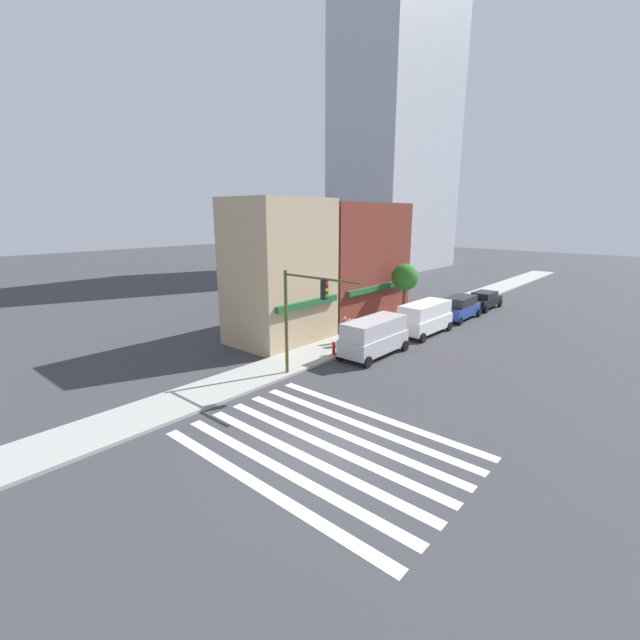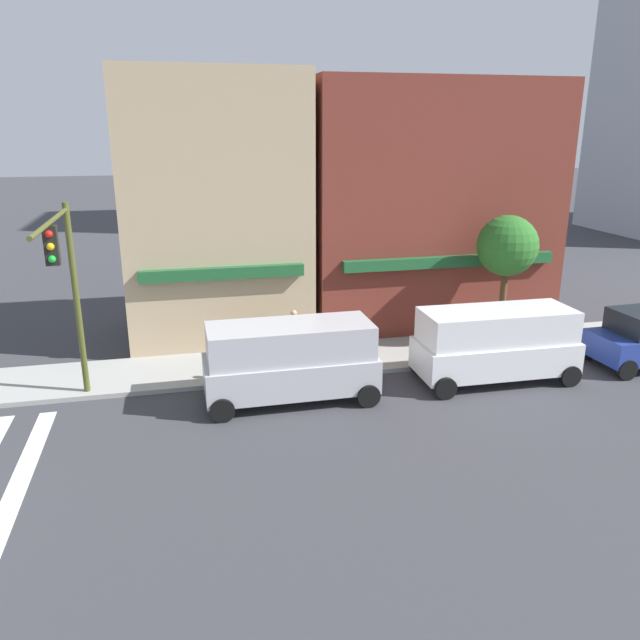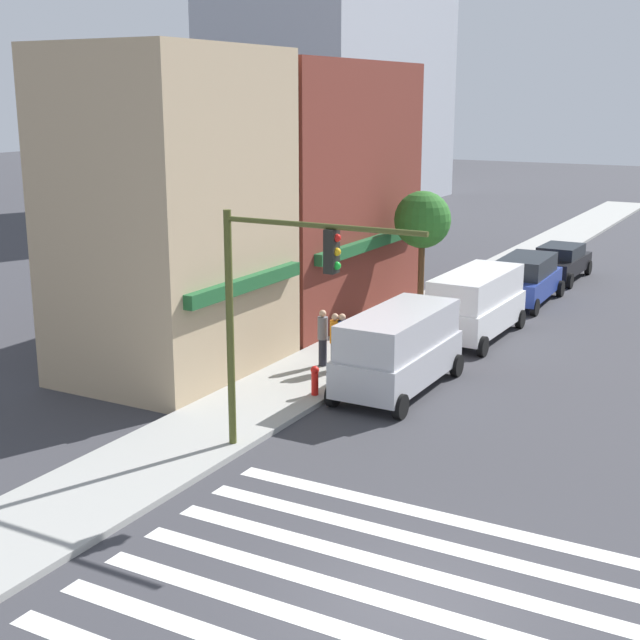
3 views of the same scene
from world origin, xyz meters
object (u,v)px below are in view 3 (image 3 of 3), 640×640
Objects in this scene: van_silver at (399,348)px; pedestrian_grey_coat at (323,337)px; traffic_signal at (273,292)px; pedestrian_orange_vest at (335,341)px; pedestrian_blue_shirt at (342,341)px; sedan_black at (560,261)px; van_white at (476,302)px; street_tree at (423,221)px; fire_hydrant at (315,379)px; suv_blue at (526,278)px.

van_silver is 2.92m from pedestrian_grey_coat.
traffic_signal reaches higher than pedestrian_orange_vest.
pedestrian_blue_shirt is at bearing 76.02° from van_silver.
van_silver is 1.13× the size of sedan_black.
street_tree is (1.73, 2.80, 2.45)m from van_white.
pedestrian_orange_vest is 2.44m from fire_hydrant.
pedestrian_orange_vest is 0.22m from pedestrian_blue_shirt.
pedestrian_blue_shirt is at bearing 174.58° from sedan_black.
pedestrian_orange_vest is at bearing 79.01° from van_silver.
traffic_signal reaches higher than fire_hydrant.
street_tree is at bearing 41.68° from pedestrian_grey_coat.
fire_hydrant is at bearing 52.05° from pedestrian_orange_vest.
van_white reaches higher than fire_hydrant.
suv_blue is 2.69× the size of pedestrian_orange_vest.
suv_blue is 2.69× the size of pedestrian_grey_coat.
suv_blue is 1.07× the size of sedan_black.
fire_hydrant is 0.18× the size of street_tree.
pedestrian_blue_shirt is (-12.16, 2.10, 0.04)m from suv_blue.
pedestrian_orange_vest is (-6.13, 2.30, -0.21)m from van_white.
fire_hydrant is at bearing -173.83° from street_tree.
pedestrian_blue_shirt is 2.10× the size of fire_hydrant.
sedan_black is 2.51× the size of pedestrian_grey_coat.
street_tree is at bearing 18.61° from van_silver.
van_silver is at bearing 178.30° from suv_blue.
pedestrian_orange_vest is at bearing 173.97° from sedan_black.
pedestrian_orange_vest is at bearing -176.38° from street_tree.
pedestrian_blue_shirt is at bearing 161.79° from van_white.
pedestrian_orange_vest is (0.45, 2.30, -0.21)m from van_silver.
pedestrian_orange_vest is at bearing 167.63° from suv_blue.
traffic_signal is 7.23m from pedestrian_orange_vest.
traffic_signal is 7.56m from pedestrian_grey_coat.
pedestrian_orange_vest reaches higher than sedan_black.
van_silver is 2.83× the size of pedestrian_blue_shirt.
suv_blue is 2.69× the size of pedestrian_blue_shirt.
street_tree reaches higher than van_white.
suv_blue is at bearing -153.18° from pedestrian_orange_vest.
pedestrian_blue_shirt is (-0.13, -0.74, 0.00)m from pedestrian_grey_coat.
pedestrian_blue_shirt is 8.25m from street_tree.
sedan_black is at bearing 0.95° from van_white.
van_white is 5.98× the size of fire_hydrant.
van_white is 6.11m from suv_blue.
pedestrian_grey_coat and pedestrian_blue_shirt have the same top height.
van_silver is 2.62m from fire_hydrant.
sedan_black is 0.95× the size of street_tree.
traffic_signal is 5.40m from fire_hydrant.
fire_hydrant is (-14.56, 1.70, -0.42)m from suv_blue.
pedestrian_orange_vest is at bearing 15.79° from traffic_signal.
sedan_black is 17.78m from pedestrian_grey_coat.
traffic_signal reaches higher than street_tree.
traffic_signal is 18.84m from suv_blue.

